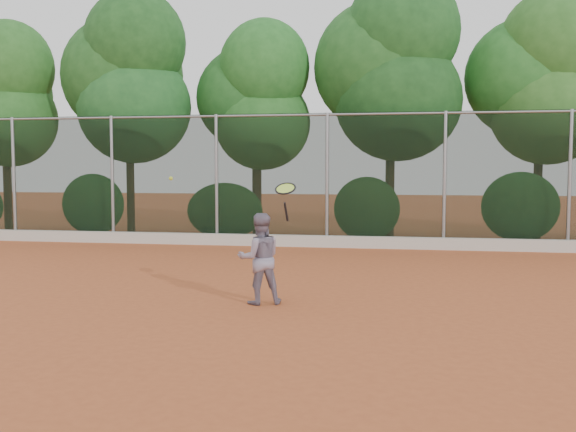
# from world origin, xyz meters

# --- Properties ---
(ground) EXTENTS (80.00, 80.00, 0.00)m
(ground) POSITION_xyz_m (0.00, 0.00, 0.00)
(ground) COLOR #B15329
(ground) RESTS_ON ground
(concrete_curb) EXTENTS (24.00, 0.20, 0.30)m
(concrete_curb) POSITION_xyz_m (0.00, 6.82, 0.15)
(concrete_curb) COLOR beige
(concrete_curb) RESTS_ON ground
(tennis_player) EXTENTS (0.82, 0.73, 1.39)m
(tennis_player) POSITION_xyz_m (-0.21, -0.30, 0.69)
(tennis_player) COLOR gray
(tennis_player) RESTS_ON ground
(chainlink_fence) EXTENTS (24.09, 0.09, 3.50)m
(chainlink_fence) POSITION_xyz_m (-0.00, 7.00, 1.86)
(chainlink_fence) COLOR black
(chainlink_fence) RESTS_ON ground
(foliage_backdrop) EXTENTS (23.70, 3.63, 7.55)m
(foliage_backdrop) POSITION_xyz_m (-0.55, 8.98, 4.40)
(foliage_backdrop) COLOR #412A19
(foliage_backdrop) RESTS_ON ground
(tennis_racket) EXTENTS (0.35, 0.32, 0.59)m
(tennis_racket) POSITION_xyz_m (0.20, -0.40, 1.72)
(tennis_racket) COLOR black
(tennis_racket) RESTS_ON ground
(tennis_ball_in_flight) EXTENTS (0.06, 0.06, 0.06)m
(tennis_ball_in_flight) POSITION_xyz_m (-1.70, -0.06, 1.90)
(tennis_ball_in_flight) COLOR #B9CD2E
(tennis_ball_in_flight) RESTS_ON ground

